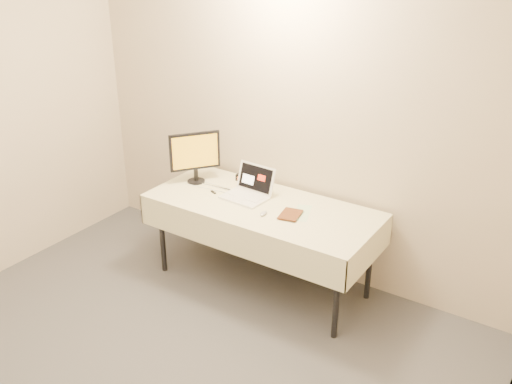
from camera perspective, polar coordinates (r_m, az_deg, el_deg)
The scene contains 9 objects.
back_wall at distance 4.64m, azimuth 3.72°, elevation 7.64°, with size 4.00×0.10×2.70m, color beige.
table at distance 4.53m, azimuth 0.60°, elevation -1.94°, with size 1.86×0.81×0.74m.
laptop at distance 4.61m, azimuth -0.69°, elevation 0.24°, with size 0.37×0.34×0.24m.
monitor at distance 4.83m, azimuth -6.13°, elevation 3.84°, with size 0.28×0.36×0.44m.
book at distance 4.30m, azimuth 2.55°, elevation -1.05°, with size 0.15×0.02×0.20m, color brown.
alarm_clock at distance 4.92m, azimuth -1.25°, elevation 1.43°, with size 0.14×0.08×0.05m.
clicker at distance 4.33m, azimuth 0.75°, elevation -2.15°, with size 0.04×0.09×0.02m, color #B3B3B6.
paper_form at distance 4.38m, azimuth 4.64°, elevation -2.10°, with size 0.11×0.29×0.00m, color #C9ECBC.
usb_dongle at distance 4.71m, azimuth -4.29°, elevation -0.02°, with size 0.06×0.02×0.01m, color black.
Camera 1 is at (2.19, -1.36, 2.69)m, focal length 40.00 mm.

